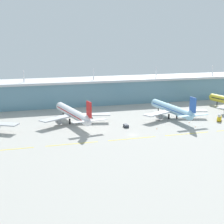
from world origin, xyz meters
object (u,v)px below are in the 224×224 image
Objects in this scene: safety_cone_nose_front at (157,129)px; safety_cone_right_wingtip at (195,126)px; safety_cone_left_wingtip at (189,122)px; pushback_tug at (126,126)px; fuel_truck at (219,118)px; airliner_near_middle at (73,114)px; airliner_far_middle at (172,109)px.

safety_cone_nose_front is 25.47m from safety_cone_right_wingtip.
safety_cone_right_wingtip is at bearing -97.77° from safety_cone_left_wingtip.
pushback_tug is 6.38× the size of safety_cone_left_wingtip.
fuel_truck reaches higher than pushback_tug.
safety_cone_left_wingtip is at bearing 16.88° from safety_cone_nose_front.
safety_cone_left_wingtip is (73.20, -21.75, -6.10)m from airliner_near_middle.
safety_cone_nose_front is at bearing -163.12° from safety_cone_left_wingtip.
safety_cone_left_wingtip is at bearing -16.55° from airliner_near_middle.
safety_cone_left_wingtip and safety_cone_nose_front have the same top height.
pushback_tug is 19.39m from safety_cone_nose_front.
fuel_truck is 10.41× the size of safety_cone_right_wingtip.
safety_cone_nose_front and safety_cone_right_wingtip have the same top height.
safety_cone_right_wingtip is (42.21, -11.82, -0.75)m from pushback_tug.
pushback_tug is at bearing -159.87° from airliner_far_middle.
airliner_far_middle is 17.50m from safety_cone_left_wingtip.
safety_cone_right_wingtip is (71.78, -32.11, -6.10)m from airliner_near_middle.
fuel_truck is at bearing -13.31° from airliner_near_middle.
fuel_truck reaches higher than safety_cone_right_wingtip.
airliner_far_middle is 8.12× the size of fuel_truck.
safety_cone_left_wingtip is at bearing 82.23° from safety_cone_right_wingtip.
airliner_far_middle reaches higher than safety_cone_left_wingtip.
safety_cone_nose_front is (-48.92, -7.32, -1.91)m from fuel_truck.
fuel_truck is 25.48m from safety_cone_right_wingtip.
safety_cone_right_wingtip is at bearing -24.10° from airliner_near_middle.
safety_cone_left_wingtip is 1.00× the size of safety_cone_right_wingtip.
pushback_tug is 43.84m from safety_cone_right_wingtip.
safety_cone_left_wingtip is 27.99m from safety_cone_nose_front.
airliner_near_middle reaches higher than fuel_truck.
safety_cone_left_wingtip is at bearing -72.36° from airliner_far_middle.
pushback_tug is 43.65m from safety_cone_left_wingtip.
airliner_near_middle is 76.60m from safety_cone_left_wingtip.
fuel_truck is 10.41× the size of safety_cone_left_wingtip.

